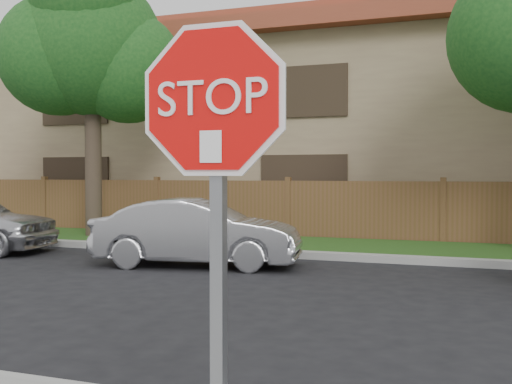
% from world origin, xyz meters
% --- Properties ---
extents(far_curb, '(70.00, 0.30, 0.15)m').
position_xyz_m(far_curb, '(0.00, 8.15, 0.07)').
color(far_curb, gray).
rests_on(far_curb, ground).
extents(grass_strip, '(70.00, 3.00, 0.12)m').
position_xyz_m(grass_strip, '(0.00, 9.80, 0.06)').
color(grass_strip, '#1E4714').
rests_on(grass_strip, ground).
extents(fence, '(70.00, 0.12, 1.60)m').
position_xyz_m(fence, '(0.00, 11.40, 0.80)').
color(fence, brown).
rests_on(fence, ground).
extents(apartment_building, '(35.20, 9.20, 7.20)m').
position_xyz_m(apartment_building, '(0.00, 17.00, 3.53)').
color(apartment_building, '#927A5A').
rests_on(apartment_building, ground).
extents(tree_left, '(4.80, 3.90, 7.78)m').
position_xyz_m(tree_left, '(-8.98, 9.57, 5.22)').
color(tree_left, '#382B21').
rests_on(tree_left, ground).
extents(stop_sign, '(1.01, 0.13, 2.55)m').
position_xyz_m(stop_sign, '(-0.52, -1.48, 1.83)').
color(stop_sign, gray).
rests_on(stop_sign, sidewalk_near).
extents(sedan_left, '(4.13, 2.03, 1.30)m').
position_xyz_m(sedan_left, '(-4.34, 6.41, 0.65)').
color(sedan_left, '#A5A5A9').
rests_on(sedan_left, ground).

